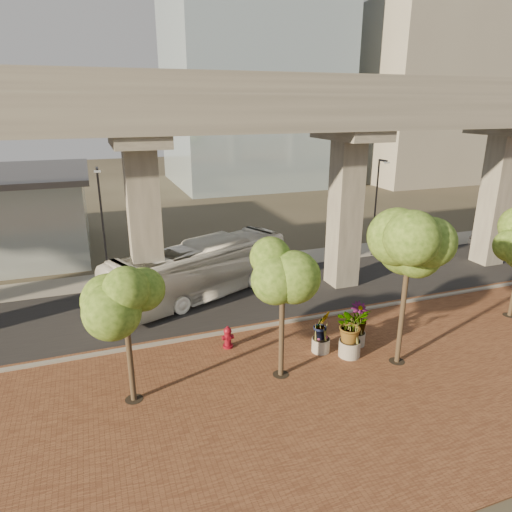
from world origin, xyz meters
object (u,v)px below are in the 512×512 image
object	(u,v)px
parked_car	(489,237)
transit_bus	(201,270)
fire_hydrant	(228,337)
planter_front	(351,327)

from	to	relation	value
parked_car	transit_bus	bearing A→B (deg)	73.63
parked_car	fire_hydrant	size ratio (longest dim) A/B	3.81
parked_car	planter_front	xyz separation A→B (m)	(-19.66, -11.14, 0.83)
fire_hydrant	planter_front	xyz separation A→B (m)	(4.97, -2.64, 0.93)
transit_bus	fire_hydrant	size ratio (longest dim) A/B	10.97
fire_hydrant	parked_car	bearing A→B (deg)	19.04
planter_front	fire_hydrant	bearing A→B (deg)	152.09
transit_bus	fire_hydrant	xyz separation A→B (m)	(-0.29, -6.40, -1.07)
transit_bus	planter_front	bearing A→B (deg)	-176.11
transit_bus	fire_hydrant	distance (m)	6.49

